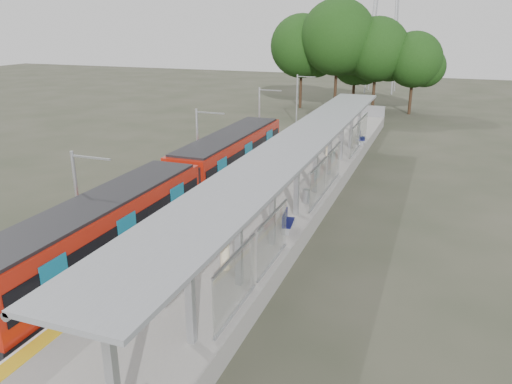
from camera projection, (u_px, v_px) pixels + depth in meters
trackbed at (229, 184)px, 34.45m from camera, size 3.00×70.00×0.24m
platform at (292, 186)px, 32.84m from camera, size 6.00×50.00×1.00m
tactile_strip at (255, 175)px, 33.52m from camera, size 0.60×50.00×0.02m
end_fence at (357, 110)px, 54.61m from camera, size 6.00×0.10×1.20m
train at (180, 187)px, 27.77m from camera, size 2.74×27.60×3.62m
canopy at (301, 146)px, 27.73m from camera, size 3.27×38.00×3.66m
tree_cluster at (349, 47)px, 61.21m from camera, size 21.15×11.54×13.58m
catenary_masts at (199, 146)px, 33.22m from camera, size 2.08×48.16×5.40m
bench_mid at (287, 221)px, 24.44m from camera, size 0.63×1.47×0.98m
bench_far at (361, 137)px, 41.99m from camera, size 0.67×1.55×1.03m
info_pillar_near at (225, 252)px, 20.55m from camera, size 0.39×0.39×1.73m
info_pillar_far at (329, 145)px, 38.02m from camera, size 0.46×0.46×2.04m
litter_bin at (306, 196)px, 28.28m from camera, size 0.45×0.45×0.80m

